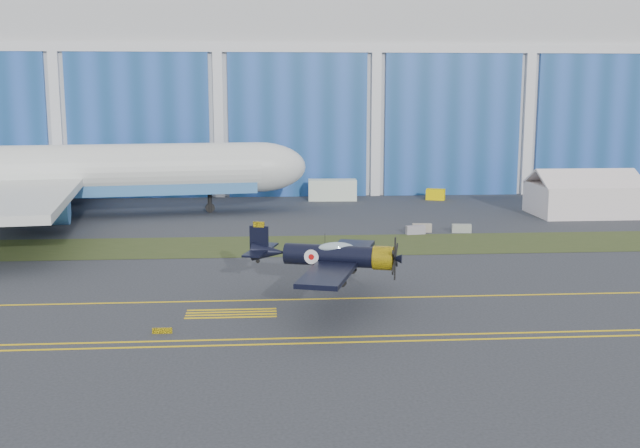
{
  "coord_description": "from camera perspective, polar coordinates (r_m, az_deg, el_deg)",
  "views": [
    {
      "loc": [
        -15.62,
        -56.19,
        14.35
      ],
      "look_at": [
        -11.35,
        2.13,
        4.16
      ],
      "focal_mm": 42.0,
      "sensor_mm": 36.0,
      "label": 1
    }
  ],
  "objects": [
    {
      "name": "hangar",
      "position": [
        128.92,
        2.81,
        10.14
      ],
      "size": [
        220.0,
        45.7,
        30.0
      ],
      "color": "silver",
      "rests_on": "ground"
    },
    {
      "name": "hold_short_ladder",
      "position": [
        50.24,
        -6.78,
        -6.77
      ],
      "size": [
        6.0,
        2.4,
        0.02
      ],
      "primitive_type": null,
      "color": "yellow",
      "rests_on": "ground"
    },
    {
      "name": "barrier_c",
      "position": [
        79.73,
        10.73,
        -0.33
      ],
      "size": [
        2.05,
        0.82,
        0.9
      ],
      "primitive_type": "cube",
      "rotation": [
        0.0,
        0.0,
        -0.11
      ],
      "color": "#929990",
      "rests_on": "ground"
    },
    {
      "name": "barrier_a",
      "position": [
        78.02,
        7.29,
        -0.46
      ],
      "size": [
        2.07,
        0.9,
        0.9
      ],
      "primitive_type": "cube",
      "rotation": [
        0.0,
        0.0,
        0.15
      ],
      "color": "gray",
      "rests_on": "ground"
    },
    {
      "name": "taxiway_centreline",
      "position": [
        55.41,
        12.39,
        -5.35
      ],
      "size": [
        200.0,
        0.2,
        0.02
      ],
      "primitive_type": "cube",
      "color": "yellow",
      "rests_on": "ground"
    },
    {
      "name": "edge_line_far",
      "position": [
        47.66,
        15.31,
        -7.99
      ],
      "size": [
        80.0,
        0.2,
        0.02
      ],
      "primitive_type": "cube",
      "color": "yellow",
      "rests_on": "ground"
    },
    {
      "name": "jetliner",
      "position": [
        92.47,
        -20.63,
        7.86
      ],
      "size": [
        76.84,
        67.86,
        24.2
      ],
      "rotation": [
        0.0,
        0.0,
        0.14
      ],
      "color": "silver",
      "rests_on": "ground"
    },
    {
      "name": "ground",
      "position": [
        60.06,
        11.04,
        -4.13
      ],
      "size": [
        260.0,
        260.0,
        0.0
      ],
      "primitive_type": "plane",
      "color": "#33363D",
      "rests_on": "ground"
    },
    {
      "name": "shipping_container",
      "position": [
        102.28,
        0.94,
        2.62
      ],
      "size": [
        6.63,
        2.88,
        2.83
      ],
      "primitive_type": "cube",
      "rotation": [
        0.0,
        0.0,
        -0.04
      ],
      "color": "white",
      "rests_on": "ground"
    },
    {
      "name": "edge_line_near",
      "position": [
        46.77,
        15.71,
        -8.35
      ],
      "size": [
        80.0,
        0.2,
        0.02
      ],
      "primitive_type": "cube",
      "color": "yellow",
      "rests_on": "ground"
    },
    {
      "name": "grass_median",
      "position": [
        73.32,
        8.19,
        -1.49
      ],
      "size": [
        260.0,
        10.0,
        0.02
      ],
      "primitive_type": "cube",
      "color": "#475128",
      "rests_on": "ground"
    },
    {
      "name": "tent",
      "position": [
        94.95,
        19.46,
        2.33
      ],
      "size": [
        12.12,
        8.9,
        5.61
      ],
      "rotation": [
        0.0,
        0.0,
        0.0
      ],
      "color": "white",
      "rests_on": "ground"
    },
    {
      "name": "barrier_b",
      "position": [
        79.34,
        7.78,
        -0.3
      ],
      "size": [
        2.05,
        0.78,
        0.9
      ],
      "primitive_type": "cube",
      "rotation": [
        0.0,
        0.0,
        -0.09
      ],
      "color": "#9C9585",
      "rests_on": "ground"
    },
    {
      "name": "tug",
      "position": [
        104.03,
        8.8,
        2.24
      ],
      "size": [
        2.89,
        2.3,
        1.46
      ],
      "primitive_type": "cube",
      "rotation": [
        0.0,
        0.0,
        -0.33
      ],
      "color": "#F6D700",
      "rests_on": "ground"
    },
    {
      "name": "guard_board_left",
      "position": [
        46.84,
        -11.93,
        -7.95
      ],
      "size": [
        1.2,
        0.15,
        0.35
      ],
      "primitive_type": "cube",
      "color": "yellow",
      "rests_on": "ground"
    },
    {
      "name": "warbird",
      "position": [
        50.67,
        0.75,
        -2.41
      ],
      "size": [
        15.41,
        17.03,
        4.22
      ],
      "rotation": [
        0.0,
        0.0,
        -0.3
      ],
      "color": "black",
      "rests_on": "ground"
    }
  ]
}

